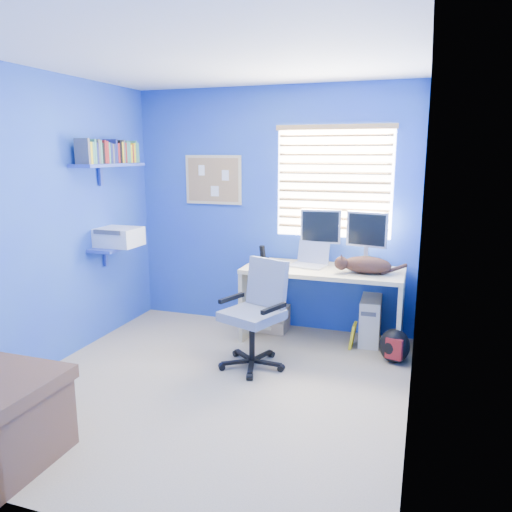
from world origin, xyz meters
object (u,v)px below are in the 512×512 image
(cat, at_px, (367,265))
(desk, at_px, (322,305))
(tower_pc, at_px, (370,320))
(laptop, at_px, (308,255))
(office_chair, at_px, (255,327))

(cat, bearing_deg, desk, 156.51)
(tower_pc, bearing_deg, cat, -103.96)
(laptop, bearing_deg, office_chair, -97.34)
(laptop, height_order, tower_pc, laptop)
(cat, height_order, tower_pc, cat)
(cat, relative_size, tower_pc, 0.99)
(desk, height_order, office_chair, office_chair)
(desk, distance_m, tower_pc, 0.50)
(tower_pc, xyz_separation_m, office_chair, (-0.89, -0.88, 0.12))
(cat, relative_size, office_chair, 0.48)
(laptop, distance_m, cat, 0.59)
(desk, bearing_deg, laptop, 165.12)
(office_chair, bearing_deg, cat, 38.73)
(laptop, height_order, office_chair, laptop)
(laptop, distance_m, office_chair, 0.98)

